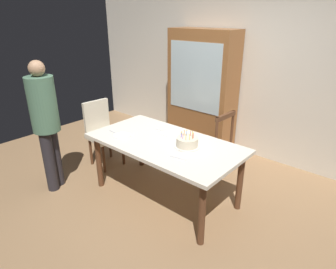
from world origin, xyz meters
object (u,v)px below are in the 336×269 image
Objects in this scene: birthday_cake at (187,142)px; chair_upholstered at (102,130)px; plate_near_celebrant at (122,135)px; person_celebrant at (46,120)px; china_cabinet at (202,90)px; chair_spindle_back at (212,146)px; plate_far_side at (171,134)px; dining_table at (165,148)px.

chair_upholstered is (-1.57, 0.01, -0.27)m from birthday_cake.
plate_near_celebrant is 0.94m from person_celebrant.
plate_near_celebrant is 0.12× the size of china_cabinet.
china_cabinet is at bearing 133.61° from chair_spindle_back.
plate_far_side is at bearing -70.22° from china_cabinet.
plate_far_side is at bearing 46.51° from plate_near_celebrant.
dining_table is at bearing -69.79° from china_cabinet.
dining_table is 1.10× the size of person_celebrant.
person_celebrant reaches higher than chair_spindle_back.
plate_far_side is 1.51m from person_celebrant.
birthday_cake is at bearing -0.42° from chair_upholstered.
chair_spindle_back reaches higher than plate_near_celebrant.
person_celebrant is (-1.14, -0.98, 0.18)m from plate_far_side.
birthday_cake is 0.15× the size of china_cabinet.
birthday_cake is at bearing 18.65° from plate_near_celebrant.
chair_upholstered is (-0.79, 0.27, -0.22)m from plate_near_celebrant.
dining_table is 0.25m from plate_far_side.
chair_upholstered reaches higher than plate_near_celebrant.
chair_upholstered is at bearing -153.15° from chair_spindle_back.
person_celebrant is 2.42m from china_cabinet.
chair_spindle_back reaches higher than plate_far_side.
plate_far_side is (-0.38, 0.16, -0.05)m from birthday_cake.
plate_near_celebrant is 0.23× the size of chair_upholstered.
chair_upholstered is at bearing -115.55° from china_cabinet.
birthday_cake is 1.74m from china_cabinet.
birthday_cake is at bearing 9.94° from dining_table.
dining_table is at bearing -2.73° from chair_upholstered.
plate_near_celebrant is 1.78m from china_cabinet.
chair_upholstered is (-1.44, -0.73, 0.07)m from chair_spindle_back.
birthday_cake is at bearing -23.51° from plate_far_side.
person_celebrant is (0.06, -0.83, 0.40)m from chair_upholstered.
plate_far_side is 0.69m from chair_spindle_back.
birthday_cake is 0.29× the size of chair_upholstered.
birthday_cake reaches higher than plate_near_celebrant.
plate_near_celebrant is (-0.49, -0.21, 0.09)m from dining_table.
china_cabinet reaches higher than dining_table.
chair_spindle_back reaches higher than dining_table.
china_cabinet is (-0.48, 1.34, 0.20)m from plate_far_side.
chair_upholstered reaches higher than plate_far_side.
plate_near_celebrant reaches higher than dining_table.
chair_spindle_back is at bearing 99.93° from birthday_cake.
person_celebrant is (-1.51, -0.82, 0.13)m from birthday_cake.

